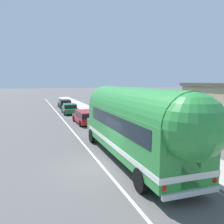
{
  "coord_description": "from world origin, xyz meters",
  "views": [
    {
      "loc": [
        -3.38,
        -11.29,
        4.44
      ],
      "look_at": [
        1.71,
        3.52,
        2.4
      ],
      "focal_mm": 37.7,
      "sensor_mm": 36.0,
      "label": 1
    }
  ],
  "objects_px": {
    "car_lead": "(86,116)",
    "car_third": "(65,103)",
    "car_second": "(70,108)",
    "painted_bus": "(135,122)"
  },
  "relations": [
    {
      "from": "painted_bus",
      "to": "car_second",
      "type": "bearing_deg",
      "value": 90.65
    },
    {
      "from": "car_lead",
      "to": "car_second",
      "type": "height_order",
      "value": "same"
    },
    {
      "from": "car_lead",
      "to": "car_third",
      "type": "xyz_separation_m",
      "value": [
        -0.03,
        16.18,
        -0.02
      ]
    },
    {
      "from": "painted_bus",
      "to": "car_second",
      "type": "distance_m",
      "value": 21.33
    },
    {
      "from": "car_lead",
      "to": "car_third",
      "type": "relative_size",
      "value": 1.14
    },
    {
      "from": "car_lead",
      "to": "painted_bus",
      "type": "bearing_deg",
      "value": -90.65
    },
    {
      "from": "painted_bus",
      "to": "car_second",
      "type": "height_order",
      "value": "painted_bus"
    },
    {
      "from": "car_second",
      "to": "car_third",
      "type": "xyz_separation_m",
      "value": [
        0.36,
        7.66,
        0.04
      ]
    },
    {
      "from": "car_lead",
      "to": "car_third",
      "type": "bearing_deg",
      "value": 90.09
    },
    {
      "from": "car_lead",
      "to": "car_second",
      "type": "distance_m",
      "value": 8.53
    }
  ]
}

